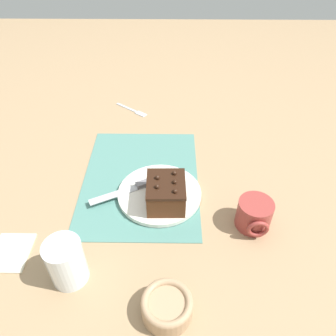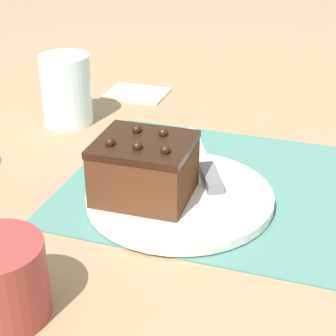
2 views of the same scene
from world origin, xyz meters
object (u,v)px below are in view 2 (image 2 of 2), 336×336
object	(u,v)px
chocolate_cake	(144,168)
serving_knife	(205,167)
cake_plate	(180,197)
drinking_glass	(66,90)

from	to	relation	value
chocolate_cake	serving_knife	world-z (taller)	chocolate_cake
cake_plate	chocolate_cake	world-z (taller)	chocolate_cake
chocolate_cake	drinking_glass	world-z (taller)	drinking_glass
serving_knife	drinking_glass	xyz separation A→B (m)	(0.27, -0.12, 0.04)
cake_plate	chocolate_cake	xyz separation A→B (m)	(0.04, 0.02, 0.04)
chocolate_cake	serving_knife	size ratio (longest dim) A/B	0.61
serving_knife	drinking_glass	distance (m)	0.30
cake_plate	serving_knife	size ratio (longest dim) A/B	1.23
cake_plate	drinking_glass	size ratio (longest dim) A/B	2.05
cake_plate	serving_knife	bearing A→B (deg)	-102.53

